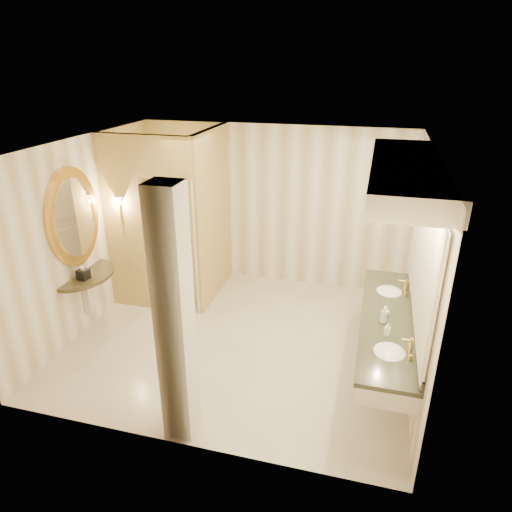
{
  "coord_description": "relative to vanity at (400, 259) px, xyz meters",
  "views": [
    {
      "loc": [
        1.63,
        -5.22,
        3.65
      ],
      "look_at": [
        0.19,
        0.2,
        1.21
      ],
      "focal_mm": 32.0,
      "sensor_mm": 36.0,
      "label": 1
    }
  ],
  "objects": [
    {
      "name": "toilet",
      "position": [
        -3.73,
        2.06,
        -1.27
      ],
      "size": [
        0.62,
        0.81,
        0.73
      ],
      "primitive_type": "imported",
      "rotation": [
        0.0,
        0.0,
        2.81
      ],
      "color": "white",
      "rests_on": "floor"
    },
    {
      "name": "soap_bottle_b",
      "position": [
        -0.07,
        0.04,
        -0.69
      ],
      "size": [
        0.11,
        0.11,
        0.12
      ],
      "primitive_type": "imported",
      "rotation": [
        0.0,
        0.0,
        0.17
      ],
      "color": "silver",
      "rests_on": "vanity"
    },
    {
      "name": "vanity",
      "position": [
        0.0,
        0.0,
        0.0
      ],
      "size": [
        0.75,
        2.74,
        2.09
      ],
      "color": "beige",
      "rests_on": "floor"
    },
    {
      "name": "tissue_box",
      "position": [
        -4.06,
        -0.02,
        -0.68
      ],
      "size": [
        0.16,
        0.16,
        0.14
      ],
      "primitive_type": "cube",
      "rotation": [
        0.0,
        0.0,
        -0.13
      ],
      "color": "black",
      "rests_on": "console_shelf"
    },
    {
      "name": "wall_left",
      "position": [
        -4.23,
        0.4,
        -0.28
      ],
      "size": [
        0.02,
        4.0,
        2.7
      ],
      "primitive_type": "cube",
      "color": "white",
      "rests_on": "floor"
    },
    {
      "name": "wall_back",
      "position": [
        -1.98,
        2.4,
        -0.28
      ],
      "size": [
        4.5,
        0.02,
        2.7
      ],
      "primitive_type": "cube",
      "color": "white",
      "rests_on": "floor"
    },
    {
      "name": "wall_right",
      "position": [
        0.27,
        0.4,
        -0.28
      ],
      "size": [
        0.02,
        4.0,
        2.7
      ],
      "primitive_type": "cube",
      "color": "white",
      "rests_on": "floor"
    },
    {
      "name": "wall_sconce",
      "position": [
        -3.9,
        0.83,
        0.1
      ],
      "size": [
        0.14,
        0.14,
        0.42
      ],
      "color": "gold",
      "rests_on": "toilet_closet"
    },
    {
      "name": "console_shelf",
      "position": [
        -4.19,
        0.13,
        -0.28
      ],
      "size": [
        1.03,
        1.03,
        1.97
      ],
      "color": "black",
      "rests_on": "floor"
    },
    {
      "name": "toilet_closet",
      "position": [
        -3.11,
        1.37,
        -0.24
      ],
      "size": [
        1.5,
        1.55,
        2.7
      ],
      "color": "tan",
      "rests_on": "floor"
    },
    {
      "name": "wall_front",
      "position": [
        -1.98,
        -1.6,
        -0.28
      ],
      "size": [
        4.5,
        0.02,
        2.7
      ],
      "primitive_type": "cube",
      "color": "white",
      "rests_on": "floor"
    },
    {
      "name": "floor",
      "position": [
        -1.98,
        0.4,
        -1.63
      ],
      "size": [
        4.5,
        4.5,
        0.0
      ],
      "primitive_type": "plane",
      "color": "beige",
      "rests_on": "ground"
    },
    {
      "name": "pillar",
      "position": [
        -2.07,
        -1.4,
        -0.28
      ],
      "size": [
        0.3,
        0.3,
        2.7
      ],
      "primitive_type": "cube",
      "color": "beige",
      "rests_on": "floor"
    },
    {
      "name": "soap_bottle_c",
      "position": [
        -0.1,
        -0.12,
        -0.65
      ],
      "size": [
        0.08,
        0.08,
        0.21
      ],
      "primitive_type": "imported",
      "rotation": [
        0.0,
        0.0,
        0.05
      ],
      "color": "#C6B28C",
      "rests_on": "vanity"
    },
    {
      "name": "ceiling",
      "position": [
        -1.98,
        0.4,
        1.07
      ],
      "size": [
        4.5,
        4.5,
        0.0
      ],
      "primitive_type": "plane",
      "rotation": [
        3.14,
        0.0,
        0.0
      ],
      "color": "white",
      "rests_on": "wall_back"
    },
    {
      "name": "soap_bottle_a",
      "position": [
        -0.05,
        -0.37,
        -0.69
      ],
      "size": [
        0.07,
        0.07,
        0.14
      ],
      "primitive_type": "imported",
      "rotation": [
        0.0,
        0.0,
        -0.18
      ],
      "color": "beige",
      "rests_on": "vanity"
    }
  ]
}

